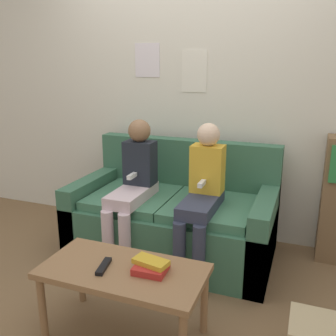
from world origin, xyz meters
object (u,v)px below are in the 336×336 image
(coffee_table, at_px, (123,277))
(tv_remote, at_px, (104,266))
(person_right, at_px, (202,193))
(couch, at_px, (174,218))
(person_left, at_px, (133,184))

(coffee_table, height_order, tv_remote, tv_remote)
(person_right, distance_m, tv_remote, 0.95)
(couch, xyz_separation_m, person_right, (0.29, -0.21, 0.33))
(coffee_table, bearing_deg, tv_remote, -160.32)
(coffee_table, relative_size, person_right, 0.82)
(couch, xyz_separation_m, coffee_table, (0.08, -1.05, 0.08))
(couch, distance_m, coffee_table, 1.06)
(coffee_table, xyz_separation_m, tv_remote, (-0.10, -0.04, 0.07))
(couch, xyz_separation_m, person_left, (-0.27, -0.21, 0.33))
(person_left, bearing_deg, coffee_table, -67.52)
(couch, relative_size, tv_remote, 9.19)
(couch, bearing_deg, coffee_table, -85.45)
(coffee_table, height_order, person_right, person_right)
(coffee_table, bearing_deg, person_right, 76.29)
(coffee_table, xyz_separation_m, person_left, (-0.35, 0.85, 0.25))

